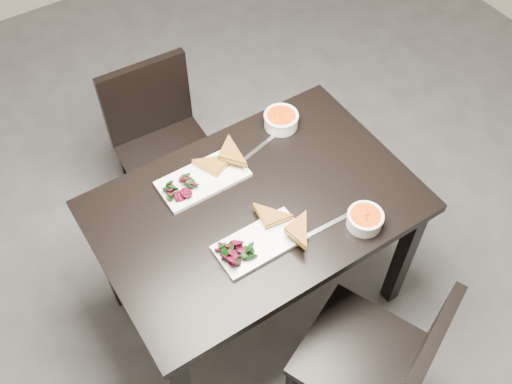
{
  "coord_description": "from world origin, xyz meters",
  "views": [
    {
      "loc": [
        -0.92,
        -1.39,
        2.5
      ],
      "look_at": [
        -0.21,
        -0.3,
        0.82
      ],
      "focal_mm": 40.64,
      "sensor_mm": 36.0,
      "label": 1
    }
  ],
  "objects_px": {
    "soup_bowl_near": "(365,219)",
    "plate_far": "(203,179)",
    "table": "(256,218)",
    "soup_bowl_far": "(281,119)",
    "chair_near": "(383,361)",
    "chair_far": "(161,139)",
    "plate_near": "(260,243)"
  },
  "relations": [
    {
      "from": "table",
      "to": "chair_far",
      "type": "distance_m",
      "value": 0.75
    },
    {
      "from": "plate_near",
      "to": "soup_bowl_near",
      "type": "xyz_separation_m",
      "value": [
        0.37,
        -0.14,
        0.03
      ]
    },
    {
      "from": "chair_far",
      "to": "soup_bowl_near",
      "type": "xyz_separation_m",
      "value": [
        0.34,
        -1.02,
        0.3
      ]
    },
    {
      "from": "plate_near",
      "to": "soup_bowl_near",
      "type": "height_order",
      "value": "soup_bowl_near"
    },
    {
      "from": "chair_near",
      "to": "soup_bowl_near",
      "type": "distance_m",
      "value": 0.52
    },
    {
      "from": "chair_near",
      "to": "chair_far",
      "type": "xyz_separation_m",
      "value": [
        -0.17,
        1.41,
        0.0
      ]
    },
    {
      "from": "table",
      "to": "plate_far",
      "type": "bearing_deg",
      "value": 118.81
    },
    {
      "from": "chair_far",
      "to": "soup_bowl_near",
      "type": "relative_size",
      "value": 6.3
    },
    {
      "from": "table",
      "to": "soup_bowl_far",
      "type": "height_order",
      "value": "soup_bowl_far"
    },
    {
      "from": "soup_bowl_near",
      "to": "plate_far",
      "type": "xyz_separation_m",
      "value": [
        -0.39,
        0.5,
        -0.03
      ]
    },
    {
      "from": "table",
      "to": "plate_far",
      "type": "height_order",
      "value": "plate_far"
    },
    {
      "from": "soup_bowl_far",
      "to": "plate_far",
      "type": "bearing_deg",
      "value": -169.23
    },
    {
      "from": "table",
      "to": "soup_bowl_far",
      "type": "relative_size",
      "value": 8.22
    },
    {
      "from": "soup_bowl_near",
      "to": "plate_far",
      "type": "distance_m",
      "value": 0.64
    },
    {
      "from": "table",
      "to": "plate_near",
      "type": "height_order",
      "value": "plate_near"
    },
    {
      "from": "table",
      "to": "plate_near",
      "type": "distance_m",
      "value": 0.21
    },
    {
      "from": "chair_near",
      "to": "chair_far",
      "type": "distance_m",
      "value": 1.42
    },
    {
      "from": "chair_near",
      "to": "soup_bowl_near",
      "type": "bearing_deg",
      "value": 41.29
    },
    {
      "from": "table",
      "to": "chair_near",
      "type": "xyz_separation_m",
      "value": [
        0.1,
        -0.68,
        -0.17
      ]
    },
    {
      "from": "chair_far",
      "to": "table",
      "type": "bearing_deg",
      "value": -82.29
    },
    {
      "from": "chair_near",
      "to": "plate_near",
      "type": "relative_size",
      "value": 2.65
    },
    {
      "from": "chair_far",
      "to": "plate_near",
      "type": "distance_m",
      "value": 0.93
    },
    {
      "from": "plate_near",
      "to": "soup_bowl_far",
      "type": "distance_m",
      "value": 0.6
    },
    {
      "from": "plate_near",
      "to": "plate_far",
      "type": "height_order",
      "value": "plate_far"
    },
    {
      "from": "soup_bowl_near",
      "to": "plate_near",
      "type": "bearing_deg",
      "value": 159.76
    },
    {
      "from": "soup_bowl_near",
      "to": "soup_bowl_far",
      "type": "bearing_deg",
      "value": 87.13
    },
    {
      "from": "plate_near",
      "to": "chair_near",
      "type": "bearing_deg",
      "value": -69.69
    },
    {
      "from": "table",
      "to": "soup_bowl_near",
      "type": "relative_size",
      "value": 8.9
    },
    {
      "from": "table",
      "to": "soup_bowl_near",
      "type": "distance_m",
      "value": 0.43
    },
    {
      "from": "plate_far",
      "to": "soup_bowl_far",
      "type": "xyz_separation_m",
      "value": [
        0.42,
        0.08,
        0.03
      ]
    },
    {
      "from": "plate_near",
      "to": "soup_bowl_far",
      "type": "bearing_deg",
      "value": 48.2
    },
    {
      "from": "table",
      "to": "soup_bowl_far",
      "type": "xyz_separation_m",
      "value": [
        0.31,
        0.28,
        0.14
      ]
    }
  ]
}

